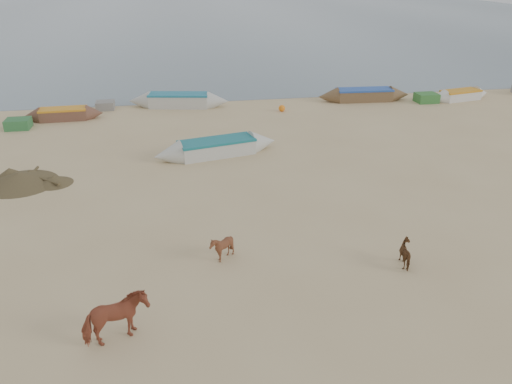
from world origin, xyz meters
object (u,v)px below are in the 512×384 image
Objects in this scene: calf_right at (408,254)px; near_canoe at (217,147)px; calf_front at (222,247)px; cow_adult at (116,319)px.

near_canoe is (-5.17, 11.51, -0.00)m from calf_right.
near_canoe is (0.89, 10.13, -0.07)m from calf_front.
cow_adult reaches higher than near_canoe.
calf_right is 0.13× the size of near_canoe.
cow_adult is 9.49m from calf_right.
cow_adult is at bearing -119.59° from near_canoe.
calf_front is at bearing -107.95° from near_canoe.
calf_front is (3.19, 3.49, -0.24)m from cow_adult.
calf_front reaches higher than calf_right.
cow_adult is 0.26× the size of near_canoe.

